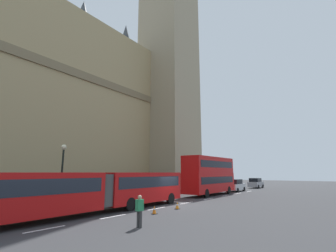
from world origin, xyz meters
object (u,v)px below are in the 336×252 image
at_px(articulated_bus, 99,188).
at_px(sedan_lead, 235,185).
at_px(sedan_trailing, 256,183).
at_px(pedestrian_near_cones, 140,210).
at_px(double_decker_bus, 210,174).
at_px(street_lamp, 62,171).
at_px(traffic_cone_middle, 177,205).
at_px(clock_tower, 169,0).
at_px(traffic_cone_west, 154,210).

distance_m(articulated_bus, sedan_lead, 26.05).
height_order(sedan_trailing, pedestrian_near_cones, sedan_trailing).
relative_size(double_decker_bus, street_lamp, 1.97).
xyz_separation_m(articulated_bus, pedestrian_near_cones, (-1.70, -5.67, -0.83)).
relative_size(articulated_bus, sedan_lead, 4.10).
height_order(articulated_bus, traffic_cone_middle, articulated_bus).
distance_m(double_decker_bus, sedan_trailing, 18.80).
height_order(articulated_bus, street_lamp, street_lamp).
bearing_deg(traffic_cone_middle, sedan_lead, 8.73).
height_order(clock_tower, street_lamp, clock_tower).
distance_m(sedan_lead, traffic_cone_middle, 21.18).
bearing_deg(traffic_cone_west, double_decker_bus, 12.61).
relative_size(sedan_lead, pedestrian_near_cones, 2.60).
height_order(clock_tower, sedan_trailing, clock_tower).
bearing_deg(sedan_trailing, clock_tower, 121.45).
bearing_deg(articulated_bus, traffic_cone_middle, -34.46).
bearing_deg(pedestrian_near_cones, street_lamp, 82.50).
distance_m(traffic_cone_middle, street_lamp, 10.09).
bearing_deg(traffic_cone_middle, pedestrian_near_cones, -162.34).
bearing_deg(double_decker_bus, traffic_cone_west, -167.39).
bearing_deg(double_decker_bus, sedan_trailing, -0.74).
xyz_separation_m(clock_tower, traffic_cone_west, (-25.85, -17.54, -41.40)).
bearing_deg(sedan_lead, clock_tower, 82.15).
relative_size(double_decker_bus, traffic_cone_middle, 17.92).
bearing_deg(double_decker_bus, street_lamp, 166.22).
bearing_deg(double_decker_bus, articulated_bus, -179.99).
bearing_deg(sedan_trailing, double_decker_bus, 179.26).
height_order(double_decker_bus, street_lamp, street_lamp).
bearing_deg(street_lamp, clock_tower, 18.49).
bearing_deg(street_lamp, double_decker_bus, -13.78).
relative_size(sedan_lead, sedan_trailing, 1.00).
distance_m(sedan_trailing, traffic_cone_west, 34.72).
distance_m(articulated_bus, traffic_cone_middle, 6.37).
bearing_deg(articulated_bus, double_decker_bus, 0.01).
xyz_separation_m(double_decker_bus, pedestrian_near_cones, (-19.70, -5.68, -1.80)).
bearing_deg(double_decker_bus, traffic_cone_middle, -164.77).
height_order(sedan_lead, sedan_trailing, same).
distance_m(clock_tower, pedestrian_near_cones, 54.14).
relative_size(articulated_bus, traffic_cone_middle, 31.09).
relative_size(sedan_trailing, pedestrian_near_cones, 2.60).
height_order(clock_tower, pedestrian_near_cones, clock_tower).
height_order(double_decker_bus, pedestrian_near_cones, double_decker_bus).
bearing_deg(articulated_bus, street_lamp, 94.53).
distance_m(articulated_bus, double_decker_bus, 18.03).
bearing_deg(articulated_bus, sedan_lead, -0.65).
xyz_separation_m(sedan_lead, street_lamp, (-26.40, 4.80, 2.14)).
xyz_separation_m(traffic_cone_middle, pedestrian_near_cones, (-6.81, -2.17, 0.63)).
height_order(sedan_trailing, traffic_cone_west, sedan_trailing).
bearing_deg(articulated_bus, clock_tower, 26.55).
bearing_deg(traffic_cone_middle, articulated_bus, 145.54).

